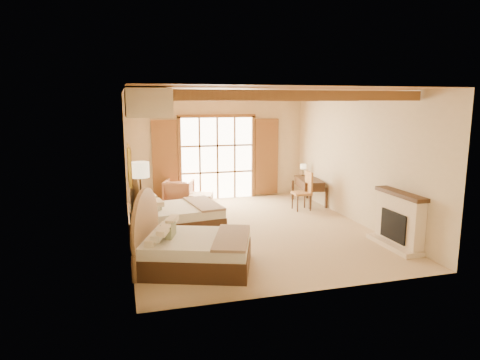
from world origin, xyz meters
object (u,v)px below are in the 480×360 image
object	(u,v)px
desk	(309,190)
nightstand	(143,235)
bed_near	(188,248)
bed_far	(171,215)
armchair	(179,192)

from	to	relation	value
desk	nightstand	bearing A→B (deg)	-141.36
bed_near	nightstand	distance (m)	1.60
bed_far	nightstand	xyz separation A→B (m)	(-0.69, -0.94, -0.12)
nightstand	armchair	distance (m)	3.75
desk	bed_near	bearing A→B (deg)	-125.55
bed_near	armchair	world-z (taller)	bed_near
bed_near	desk	xyz separation A→B (m)	(4.23, 4.08, 0.01)
bed_far	armchair	bearing A→B (deg)	70.33
bed_near	bed_far	world-z (taller)	bed_far
nightstand	desk	bearing A→B (deg)	44.93
bed_far	nightstand	distance (m)	1.17
armchair	bed_near	bearing A→B (deg)	104.60
bed_far	desk	bearing A→B (deg)	13.75
nightstand	bed_near	bearing A→B (deg)	-46.54
bed_far	armchair	distance (m)	2.66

